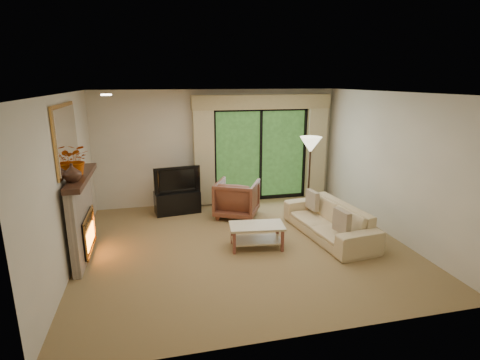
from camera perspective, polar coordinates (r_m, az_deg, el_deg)
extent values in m
plane|color=olive|center=(6.65, 0.60, -9.85)|extent=(5.50, 5.50, 0.00)
plane|color=white|center=(6.04, 0.67, 13.14)|extent=(5.50, 5.50, 0.00)
plane|color=beige|center=(8.62, -3.35, 4.97)|extent=(5.00, 0.00, 5.00)
plane|color=beige|center=(3.95, 9.38, -7.43)|extent=(5.00, 0.00, 5.00)
plane|color=beige|center=(6.19, -24.93, -0.41)|extent=(0.00, 5.00, 5.00)
plane|color=beige|center=(7.36, 21.92, 2.18)|extent=(0.00, 5.00, 5.00)
cube|color=tan|center=(8.43, -5.50, 4.01)|extent=(0.45, 0.18, 2.35)
cube|color=tan|center=(9.18, 11.50, 4.68)|extent=(0.45, 0.18, 2.35)
cube|color=tan|center=(8.59, 3.43, 11.79)|extent=(3.20, 0.24, 0.32)
cube|color=black|center=(8.23, -9.52, -3.32)|extent=(1.00, 0.55, 0.48)
imported|color=black|center=(8.08, -9.67, 0.19)|extent=(0.99, 0.25, 0.57)
imported|color=brown|center=(7.85, -0.46, -2.85)|extent=(1.13, 1.14, 0.78)
imported|color=tan|center=(7.08, 13.36, -6.03)|extent=(1.04, 2.16, 0.61)
cube|color=#4E3C2B|center=(6.48, 15.26, -6.12)|extent=(0.15, 0.40, 0.39)
cube|color=#4E3C2B|center=(7.49, 10.96, -3.02)|extent=(0.14, 0.38, 0.37)
imported|color=#361F15|center=(5.91, -24.22, 1.03)|extent=(0.32, 0.32, 0.27)
imported|color=#A03E06|center=(6.25, -23.71, 2.83)|extent=(0.49, 0.44, 0.49)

